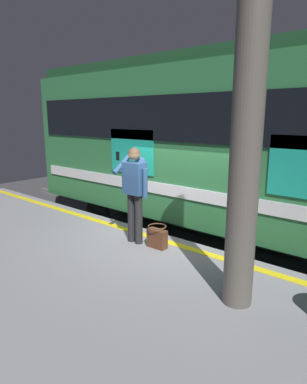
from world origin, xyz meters
TOP-DOWN VIEW (x-y plane):
  - ground_plane at (0.00, 0.00)m, footprint 23.69×23.69m
  - platform at (0.00, 2.53)m, footprint 13.59×5.05m
  - safety_line at (0.00, 0.30)m, footprint 13.32×0.16m
  - track_rail_near at (0.00, -1.18)m, footprint 17.67×0.08m
  - track_rail_far at (0.00, -2.62)m, footprint 17.67×0.08m
  - train_carriage at (-0.54, -1.89)m, footprint 10.61×3.07m
  - passenger at (0.23, 0.68)m, footprint 0.57×0.55m
  - handbag at (-0.25, 0.63)m, footprint 0.36×0.33m
  - station_column at (-2.15, 1.35)m, footprint 0.36×0.36m

SIDE VIEW (x-z plane):
  - ground_plane at x=0.00m, z-range 0.00..0.00m
  - track_rail_near at x=0.00m, z-range 0.00..0.16m
  - track_rail_far at x=0.00m, z-range 0.00..0.16m
  - platform at x=0.00m, z-range 0.00..0.86m
  - safety_line at x=0.00m, z-range 0.86..0.87m
  - handbag at x=-0.25m, z-range 0.85..1.25m
  - passenger at x=0.23m, z-range 1.03..2.77m
  - train_carriage at x=-0.54m, z-range 0.54..4.75m
  - station_column at x=-2.15m, z-range 0.86..4.63m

